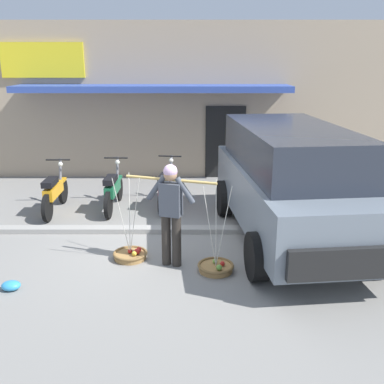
{
  "coord_description": "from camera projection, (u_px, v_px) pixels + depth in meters",
  "views": [
    {
      "loc": [
        0.5,
        -7.3,
        3.27
      ],
      "look_at": [
        0.48,
        0.6,
        0.85
      ],
      "focal_mm": 41.19,
      "sensor_mm": 36.0,
      "label": 1
    }
  ],
  "objects": [
    {
      "name": "plastic_litter_bag",
      "position": [
        12.0,
        285.0,
        6.45
      ],
      "size": [
        0.28,
        0.22,
        0.14
      ],
      "primitive_type": "ellipsoid",
      "color": "#3393D1",
      "rests_on": "ground"
    },
    {
      "name": "motorcycle_third_in_row",
      "position": [
        168.0,
        187.0,
        9.96
      ],
      "size": [
        0.54,
        1.82,
        1.09
      ],
      "color": "black",
      "rests_on": "ground"
    },
    {
      "name": "fruit_basket_left_side",
      "position": [
        131.0,
        254.0,
        7.46
      ],
      "size": [
        0.59,
        0.59,
        1.45
      ],
      "color": "#9E7542",
      "rests_on": "ground"
    },
    {
      "name": "motorcycle_second_in_row",
      "position": [
        114.0,
        190.0,
        9.78
      ],
      "size": [
        0.54,
        1.82,
        1.09
      ],
      "color": "black",
      "rests_on": "ground"
    },
    {
      "name": "parked_truck",
      "position": [
        291.0,
        181.0,
        7.97
      ],
      "size": [
        2.52,
        4.96,
        2.1
      ],
      "color": "slate",
      "rests_on": "ground"
    },
    {
      "name": "sidewalk_curb",
      "position": [
        167.0,
        230.0,
        8.59
      ],
      "size": [
        20.0,
        0.24,
        0.1
      ],
      "primitive_type": "cube",
      "color": "gray",
      "rests_on": "ground"
    },
    {
      "name": "motorcycle_nearest_shop",
      "position": [
        55.0,
        192.0,
        9.6
      ],
      "size": [
        0.54,
        1.82,
        1.09
      ],
      "color": "black",
      "rests_on": "ground"
    },
    {
      "name": "fruit_vendor",
      "position": [
        172.0,
        209.0,
        6.97
      ],
      "size": [
        1.44,
        0.49,
        1.7
      ],
      "color": "#2D2823",
      "rests_on": "ground"
    },
    {
      "name": "fruit_basket_right_side",
      "position": [
        217.0,
        267.0,
        7.02
      ],
      "size": [
        0.59,
        0.59,
        1.45
      ],
      "color": "#9E7542",
      "rests_on": "ground"
    },
    {
      "name": "ground_plane",
      "position": [
        165.0,
        247.0,
        7.94
      ],
      "size": [
        90.0,
        90.0,
        0.0
      ],
      "primitive_type": "plane",
      "color": "gray"
    },
    {
      "name": "storefront_building",
      "position": [
        161.0,
        95.0,
        14.34
      ],
      "size": [
        13.0,
        6.0,
        4.2
      ],
      "color": "tan",
      "rests_on": "ground"
    }
  ]
}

